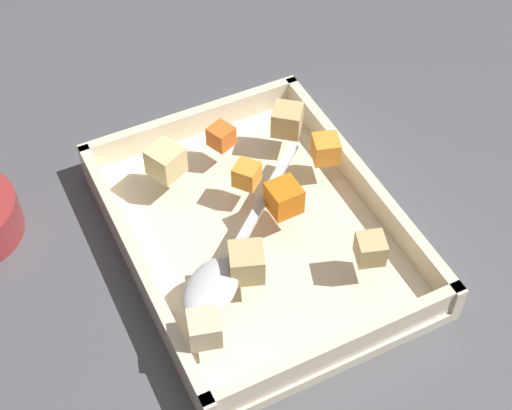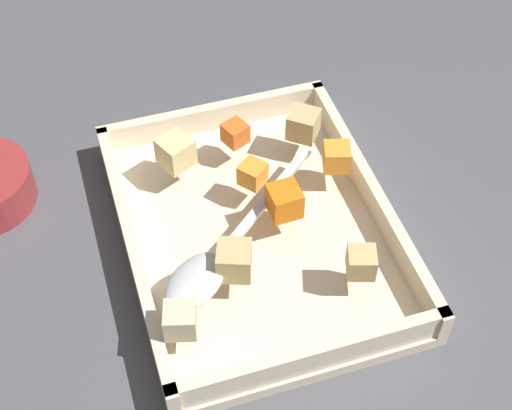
# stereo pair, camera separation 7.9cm
# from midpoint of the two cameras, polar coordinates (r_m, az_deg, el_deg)

# --- Properties ---
(ground_plane) EXTENTS (4.00, 4.00, 0.00)m
(ground_plane) POSITION_cam_midpoint_polar(r_m,az_deg,el_deg) (0.83, 2.05, -3.12)
(ground_plane) COLOR #4C4C51
(baking_dish) EXTENTS (0.35, 0.28, 0.05)m
(baking_dish) POSITION_cam_midpoint_polar(r_m,az_deg,el_deg) (0.82, 2.74, -2.19)
(baking_dish) COLOR beige
(baking_dish) RESTS_ON ground_plane
(carrot_chunk_mid_left) EXTENTS (0.03, 0.03, 0.02)m
(carrot_chunk_mid_left) POSITION_cam_midpoint_polar(r_m,az_deg,el_deg) (0.86, 1.07, 5.23)
(carrot_chunk_mid_left) COLOR orange
(carrot_chunk_mid_left) RESTS_ON baking_dish
(carrot_chunk_under_handle) EXTENTS (0.04, 0.04, 0.03)m
(carrot_chunk_under_handle) POSITION_cam_midpoint_polar(r_m,az_deg,el_deg) (0.84, 8.71, 3.41)
(carrot_chunk_under_handle) COLOR orange
(carrot_chunk_under_handle) RESTS_ON baking_dish
(carrot_chunk_front_center) EXTENTS (0.04, 0.04, 0.02)m
(carrot_chunk_front_center) POSITION_cam_midpoint_polar(r_m,az_deg,el_deg) (0.82, 2.51, 2.18)
(carrot_chunk_front_center) COLOR orange
(carrot_chunk_front_center) RESTS_ON baking_dish
(carrot_chunk_center) EXTENTS (0.03, 0.03, 0.03)m
(carrot_chunk_center) POSITION_cam_midpoint_polar(r_m,az_deg,el_deg) (0.79, 5.00, 0.13)
(carrot_chunk_center) COLOR orange
(carrot_chunk_center) RESTS_ON baking_dish
(potato_chunk_mid_right) EXTENTS (0.04, 0.04, 0.03)m
(potato_chunk_mid_right) POSITION_cam_midpoint_polar(r_m,az_deg,el_deg) (0.83, -3.32, 3.84)
(potato_chunk_mid_right) COLOR #E0CC89
(potato_chunk_mid_right) RESTS_ON baking_dish
(potato_chunk_back_center) EXTENTS (0.04, 0.04, 0.03)m
(potato_chunk_back_center) POSITION_cam_midpoint_polar(r_m,az_deg,el_deg) (0.70, -2.46, -8.77)
(potato_chunk_back_center) COLOR beige
(potato_chunk_back_center) RESTS_ON baking_dish
(potato_chunk_corner_ne) EXTENTS (0.04, 0.04, 0.03)m
(potato_chunk_corner_ne) POSITION_cam_midpoint_polar(r_m,az_deg,el_deg) (0.74, 1.43, -4.35)
(potato_chunk_corner_ne) COLOR tan
(potato_chunk_corner_ne) RESTS_ON baking_dish
(potato_chunk_near_spoon) EXTENTS (0.03, 0.03, 0.03)m
(potato_chunk_near_spoon) POSITION_cam_midpoint_polar(r_m,az_deg,el_deg) (0.75, 10.86, -4.40)
(potato_chunk_near_spoon) COLOR tan
(potato_chunk_near_spoon) RESTS_ON baking_dish
(potato_chunk_corner_se) EXTENTS (0.05, 0.05, 0.03)m
(potato_chunk_corner_se) POSITION_cam_midpoint_polar(r_m,az_deg,el_deg) (0.87, 6.16, 5.88)
(potato_chunk_corner_se) COLOR tan
(potato_chunk_corner_se) RESTS_ON baking_dish
(serving_spoon) EXTENTS (0.19, 0.21, 0.02)m
(serving_spoon) POSITION_cam_midpoint_polar(r_m,az_deg,el_deg) (0.74, -0.87, -5.19)
(serving_spoon) COLOR silver
(serving_spoon) RESTS_ON baking_dish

